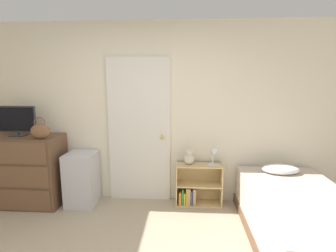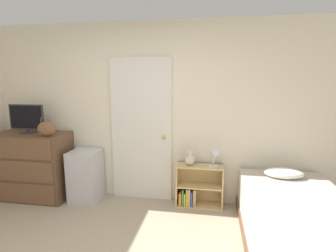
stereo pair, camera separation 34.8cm
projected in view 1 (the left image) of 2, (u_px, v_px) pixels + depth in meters
name	position (u px, v px, depth m)	size (l,w,h in m)	color
wall_back	(145.00, 114.00, 3.76)	(10.00, 0.06, 2.55)	beige
door_closed	(139.00, 131.00, 3.75)	(0.89, 0.09, 2.06)	silver
dresser	(25.00, 170.00, 3.70)	(1.03, 0.53, 0.99)	brown
tv	(17.00, 120.00, 3.58)	(0.54, 0.16, 0.42)	#2D2D33
handbag	(40.00, 131.00, 3.41)	(0.26, 0.12, 0.29)	brown
storage_bin	(82.00, 179.00, 3.71)	(0.40, 0.43, 0.75)	silver
bookshelf	(196.00, 187.00, 3.72)	(0.64, 0.25, 0.59)	tan
teddy_bear	(189.00, 158.00, 3.64)	(0.15, 0.15, 0.23)	beige
desk_lamp	(214.00, 152.00, 3.57)	(0.14, 0.14, 0.27)	silver
bed	(301.00, 219.00, 2.82)	(1.08, 1.94, 0.66)	brown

